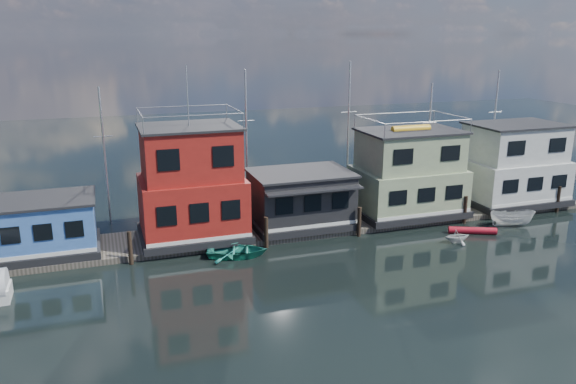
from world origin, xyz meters
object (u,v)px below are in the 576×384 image
object	(u,v)px
houseboat_green	(408,174)
dinghy_teal	(237,251)
dinghy_white	(457,236)
red_kayak	(472,230)
houseboat_red	(192,185)
houseboat_dark	(301,198)
houseboat_blue	(46,226)
houseboat_white	(513,165)
motorboat	(512,218)

from	to	relation	value
houseboat_green	dinghy_teal	bearing A→B (deg)	-165.68
dinghy_white	red_kayak	bearing A→B (deg)	-57.37
houseboat_red	houseboat_green	xyz separation A→B (m)	(17.00, 0.00, -0.55)
houseboat_dark	dinghy_white	xyz separation A→B (m)	(9.49, -6.15, -1.93)
houseboat_blue	red_kayak	distance (m)	29.65
houseboat_white	houseboat_blue	bearing A→B (deg)	-180.00
houseboat_dark	houseboat_green	distance (m)	9.07
dinghy_teal	red_kayak	bearing A→B (deg)	-78.74
houseboat_green	houseboat_white	distance (m)	10.00
houseboat_white	dinghy_white	xyz separation A→B (m)	(-9.51, -6.17, -3.05)
red_kayak	dinghy_teal	size ratio (longest dim) A/B	0.86
houseboat_dark	motorboat	size ratio (longest dim) A/B	2.23
dinghy_teal	houseboat_dark	bearing A→B (deg)	-41.81
houseboat_green	dinghy_white	distance (m)	6.91
houseboat_red	motorboat	xyz separation A→B (m)	(23.54, -4.52, -3.46)
houseboat_green	dinghy_white	bearing A→B (deg)	-85.45
houseboat_green	houseboat_red	bearing A→B (deg)	-180.00
houseboat_red	dinghy_white	bearing A→B (deg)	-19.43
houseboat_green	dinghy_teal	distance (m)	15.59
motorboat	dinghy_white	distance (m)	6.27
houseboat_white	dinghy_teal	world-z (taller)	houseboat_white
houseboat_red	red_kayak	world-z (taller)	houseboat_red
houseboat_blue	houseboat_white	world-z (taller)	houseboat_white
houseboat_dark	dinghy_teal	bearing A→B (deg)	-147.07
houseboat_dark	motorboat	distance (m)	16.28
houseboat_blue	houseboat_dark	xyz separation A→B (m)	(17.50, -0.02, 0.21)
red_kayak	houseboat_white	bearing A→B (deg)	58.03
houseboat_blue	dinghy_teal	size ratio (longest dim) A/B	1.60
dinghy_white	houseboat_red	bearing A→B (deg)	74.77
houseboat_red	dinghy_white	size ratio (longest dim) A/B	6.41
houseboat_green	houseboat_white	size ratio (longest dim) A/B	1.00
houseboat_blue	motorboat	xyz separation A→B (m)	(33.04, -4.52, -1.56)
motorboat	dinghy_white	bearing A→B (deg)	128.64
houseboat_blue	houseboat_dark	size ratio (longest dim) A/B	0.86
houseboat_blue	dinghy_teal	bearing A→B (deg)	-17.89
houseboat_dark	houseboat_blue	bearing A→B (deg)	179.94
houseboat_red	red_kayak	distance (m)	20.65
houseboat_green	red_kayak	xyz separation A→B (m)	(2.66, -5.00, -3.30)
houseboat_blue	houseboat_red	distance (m)	9.69
houseboat_dark	red_kayak	distance (m)	12.86
red_kayak	dinghy_white	xyz separation A→B (m)	(-2.17, -1.17, 0.24)
houseboat_red	dinghy_white	xyz separation A→B (m)	(17.49, -6.17, -3.62)
red_kayak	dinghy_teal	bearing A→B (deg)	-160.20
motorboat	houseboat_blue	bearing A→B (deg)	105.59
motorboat	dinghy_white	xyz separation A→B (m)	(-6.05, -1.65, -0.15)
houseboat_blue	houseboat_dark	world-z (taller)	houseboat_dark
houseboat_red	houseboat_blue	bearing A→B (deg)	-180.00
houseboat_white	dinghy_teal	distance (m)	25.28
houseboat_red	houseboat_green	size ratio (longest dim) A/B	1.41
houseboat_red	red_kayak	xyz separation A→B (m)	(19.66, -5.00, -3.85)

